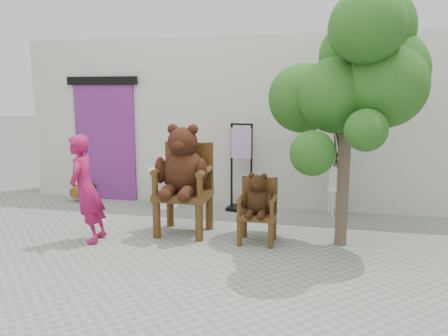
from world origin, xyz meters
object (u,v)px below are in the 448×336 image
display_stand (241,177)px  person (86,189)px  chair_small (258,202)px  stool_bucket (337,178)px  cafe_table (166,183)px  tree (358,71)px  chair_big (184,172)px

display_stand → person: bearing=-121.5°
chair_small → display_stand: 1.68m
display_stand → stool_bucket: display_stand is taller
display_stand → stool_bucket: bearing=10.1°
cafe_table → display_stand: size_ratio=0.47×
person → tree: 3.92m
cafe_table → display_stand: (1.35, 0.09, 0.14)m
stool_bucket → cafe_table: bearing=-177.7°
stool_bucket → tree: size_ratio=0.43×
chair_big → tree: bearing=1.8°
chair_big → stool_bucket: size_ratio=1.09×
chair_big → display_stand: size_ratio=1.05×
chair_big → person: chair_big is taller
chair_small → stool_bucket: bearing=56.2°
chair_big → chair_small: 1.16m
chair_small → stool_bucket: stool_bucket is taller
chair_small → stool_bucket: 1.96m
chair_small → cafe_table: bearing=141.2°
chair_small → person: bearing=-168.4°
cafe_table → display_stand: display_stand is taller
display_stand → tree: size_ratio=0.45×
chair_small → tree: (1.23, 0.24, 1.74)m
person → cafe_table: 2.04m
person → display_stand: (1.77, 2.06, -0.15)m
chair_small → cafe_table: (-1.88, 1.51, -0.12)m
tree → chair_small: bearing=-169.0°
person → chair_small: bearing=93.2°
tree → chair_big: bearing=-178.2°
chair_big → cafe_table: size_ratio=2.26×
stool_bucket → person: bearing=-148.2°
display_stand → tree: (1.75, -1.35, 1.72)m
chair_big → person: bearing=-151.8°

